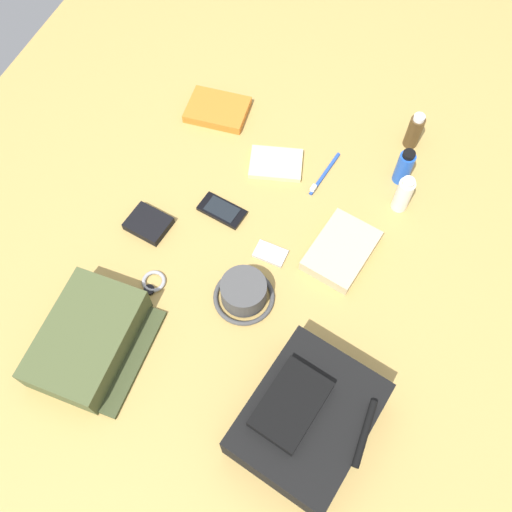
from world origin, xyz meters
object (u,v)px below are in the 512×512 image
(notepad, at_px, (276,164))
(folded_towel, at_px, (341,251))
(backpack, at_px, (307,418))
(media_player, at_px, (270,253))
(toothbrush, at_px, (323,176))
(wallet, at_px, (149,222))
(paperback_novel, at_px, (218,110))
(cologne_bottle, at_px, (414,131))
(cell_phone, at_px, (222,210))
(toothpaste_tube, at_px, (403,194))
(toiletry_pouch, at_px, (89,339))
(deodorant_spray, at_px, (404,167))
(bucket_hat, at_px, (244,293))
(wristwatch, at_px, (153,282))

(notepad, height_order, folded_towel, folded_towel)
(backpack, relative_size, media_player, 4.11)
(media_player, distance_m, toothbrush, 0.30)
(toothbrush, distance_m, wallet, 0.51)
(paperback_novel, bearing_deg, notepad, 62.60)
(backpack, bearing_deg, cologne_bottle, 178.40)
(cologne_bottle, bearing_deg, cell_phone, -45.13)
(backpack, xyz_separation_m, media_player, (-0.38, -0.23, -0.06))
(wallet, bearing_deg, cell_phone, 132.26)
(notepad, bearing_deg, paperback_novel, -132.63)
(folded_towel, bearing_deg, toothpaste_tube, 152.44)
(toiletry_pouch, xyz_separation_m, cologne_bottle, (-0.89, 0.57, 0.02))
(backpack, distance_m, deodorant_spray, 0.75)
(folded_towel, bearing_deg, notepad, -128.83)
(bucket_hat, xyz_separation_m, folded_towel, (-0.21, 0.19, -0.01))
(deodorant_spray, xyz_separation_m, folded_towel, (0.29, -0.09, -0.04))
(bucket_hat, relative_size, deodorant_spray, 1.33)
(paperback_novel, xyz_separation_m, media_player, (0.40, 0.32, -0.01))
(cologne_bottle, relative_size, toothbrush, 0.71)
(paperback_novel, relative_size, toothbrush, 1.15)
(wristwatch, distance_m, folded_towel, 0.50)
(deodorant_spray, xyz_separation_m, paperback_novel, (-0.04, -0.58, -0.04))
(backpack, bearing_deg, folded_towel, -172.96)
(toothpaste_tube, height_order, wallet, toothpaste_tube)
(notepad, bearing_deg, cell_phone, -37.40)
(backpack, xyz_separation_m, wristwatch, (-0.19, -0.48, -0.06))
(folded_towel, bearing_deg, media_player, -68.05)
(paperback_novel, relative_size, notepad, 1.28)
(cologne_bottle, distance_m, wristwatch, 0.86)
(folded_towel, bearing_deg, deodorant_spray, 163.86)
(paperback_novel, bearing_deg, toiletry_pouch, 0.76)
(toothpaste_tube, height_order, folded_towel, toothpaste_tube)
(toiletry_pouch, relative_size, wallet, 2.69)
(bucket_hat, xyz_separation_m, wristwatch, (0.05, -0.23, -0.03))
(deodorant_spray, relative_size, cell_phone, 0.86)
(notepad, bearing_deg, toiletry_pouch, -33.74)
(cell_phone, bearing_deg, toothpaste_tube, 113.50)
(wristwatch, distance_m, notepad, 0.50)
(toothpaste_tube, relative_size, paperback_novel, 0.64)
(cologne_bottle, distance_m, toothbrush, 0.30)
(cologne_bottle, distance_m, paperback_novel, 0.59)
(deodorant_spray, bearing_deg, toothpaste_tube, 12.71)
(toiletry_pouch, height_order, wristwatch, toiletry_pouch)
(cell_phone, bearing_deg, cologne_bottle, 134.87)
(wristwatch, height_order, folded_towel, folded_towel)
(cologne_bottle, xyz_separation_m, toothpaste_tube, (0.23, 0.03, 0.00))
(toothbrush, xyz_separation_m, wallet, (0.32, -0.39, 0.01))
(cologne_bottle, distance_m, notepad, 0.41)
(folded_towel, bearing_deg, paperback_novel, -123.78)
(deodorant_spray, bearing_deg, folded_towel, -16.14)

